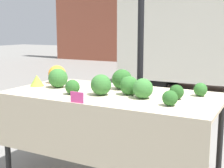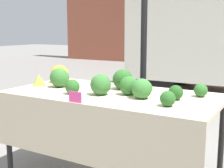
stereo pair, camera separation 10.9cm
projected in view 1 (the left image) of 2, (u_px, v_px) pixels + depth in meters
tent_pole at (141, 28)px, 3.47m from camera, size 0.07×0.07×2.78m
parked_truck at (223, 34)px, 6.47m from camera, size 4.20×2.05×2.41m
market_table at (108, 105)px, 2.70m from camera, size 1.86×0.94×0.82m
orange_cauliflower at (57, 74)px, 3.24m from camera, size 0.18×0.18×0.18m
romanesco_head at (37, 81)px, 3.06m from camera, size 0.14×0.14×0.11m
broccoli_head_0 at (72, 87)px, 2.67m from camera, size 0.13×0.13×0.13m
broccoli_head_1 at (170, 98)px, 2.27m from camera, size 0.12×0.12×0.12m
broccoli_head_2 at (176, 92)px, 2.48m from camera, size 0.12×0.12×0.12m
broccoli_head_3 at (200, 89)px, 2.60m from camera, size 0.11×0.11×0.11m
broccoli_head_4 at (122, 79)px, 2.89m from camera, size 0.19×0.19×0.19m
broccoli_head_5 at (101, 85)px, 2.64m from camera, size 0.18×0.18×0.18m
broccoli_head_6 at (143, 88)px, 2.51m from camera, size 0.16×0.16×0.16m
broccoli_head_7 at (129, 85)px, 2.65m from camera, size 0.16×0.16×0.16m
broccoli_head_8 at (146, 88)px, 2.69m from camera, size 0.11×0.11×0.11m
broccoli_head_9 at (58, 78)px, 2.98m from camera, size 0.19×0.19×0.19m
price_sign at (77, 97)px, 2.36m from camera, size 0.12×0.01×0.09m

